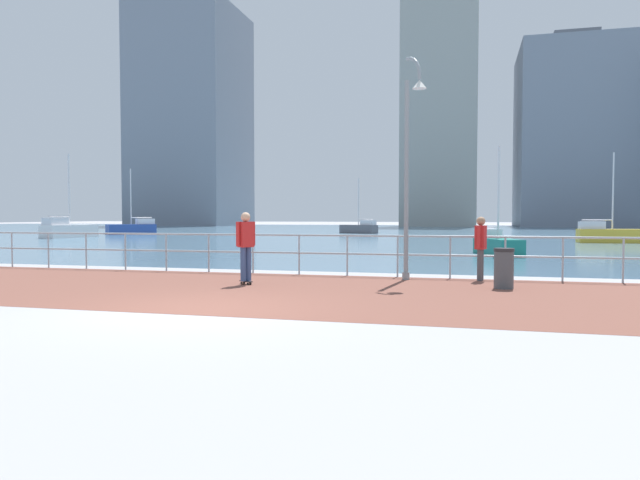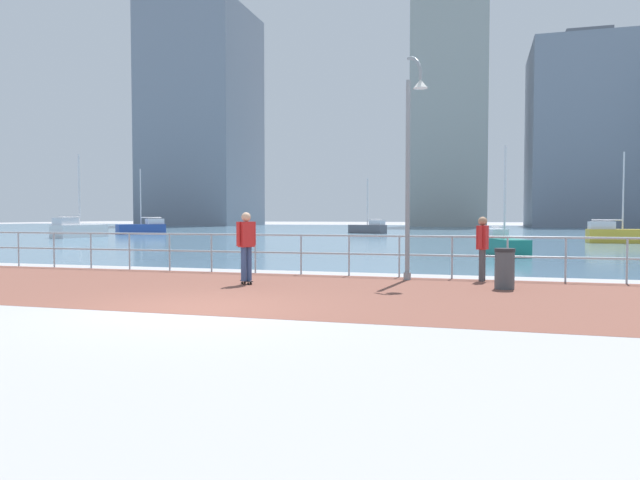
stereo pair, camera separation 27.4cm
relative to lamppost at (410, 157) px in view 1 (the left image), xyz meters
name	(u,v)px [view 1 (the left image)]	position (x,y,z in m)	size (l,w,h in m)	color
ground	(412,235)	(-3.19, 34.42, -3.18)	(220.00, 220.00, 0.00)	#9E9EA3
brick_paving	(256,289)	(-3.19, -2.75, -3.18)	(28.00, 6.93, 0.01)	brown
harbor_water	(422,232)	(-3.19, 45.72, -3.18)	(180.00, 88.00, 0.00)	slate
waterfront_railing	(299,247)	(-3.19, 0.72, -2.39)	(25.25, 0.06, 1.15)	#9EADB7
lamppost	(410,157)	(0.00, 0.00, 0.00)	(0.63, 0.69, 5.76)	gray
skateboarder	(246,241)	(-3.75, -1.93, -2.12)	(0.40, 0.51, 1.76)	black
bystander	(481,243)	(1.78, 0.37, -2.21)	(0.31, 0.56, 1.65)	#4C4C51
trash_bin	(504,268)	(2.27, -1.15, -2.71)	(0.46, 0.46, 0.93)	#474C51
sailboat_teal	(68,230)	(-28.26, 22.91, -2.57)	(1.99, 4.72, 6.43)	white
sailboat_white	(133,228)	(-28.05, 31.42, -2.62)	(3.77, 4.05, 5.95)	#284799
sailboat_ivory	(497,245)	(2.67, 10.78, -2.74)	(2.03, 3.45, 4.63)	#197266
sailboat_gray	(610,234)	(9.98, 24.09, -2.65)	(4.03, 1.42, 5.59)	gold
sailboat_blue	(360,228)	(-8.63, 39.53, -2.68)	(3.91, 2.66, 5.30)	#595960
tower_concrete	(440,101)	(-3.15, 80.93, 17.08)	(11.65, 12.93, 42.18)	#939993
tower_beige	(191,118)	(-45.81, 77.97, 15.65)	(17.01, 16.90, 39.33)	slate
tower_slate	(572,137)	(16.88, 81.54, 10.67)	(16.08, 17.69, 29.37)	slate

